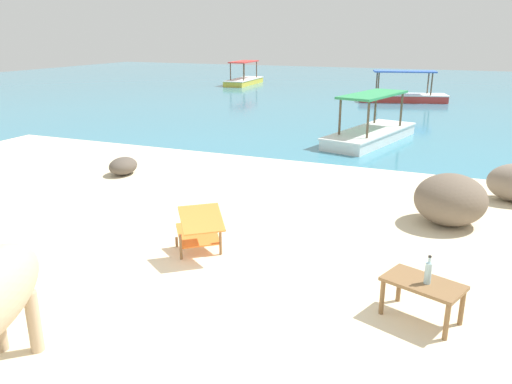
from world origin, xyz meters
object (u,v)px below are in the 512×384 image
object	(u,v)px
low_bench_table	(423,288)
boat_red	(402,95)
boat_yellow	(244,80)
deck_chair_near	(200,228)
boat_white	(371,132)
bottle	(428,272)

from	to	relation	value
low_bench_table	boat_red	bearing A→B (deg)	118.19
boat_red	low_bench_table	bearing A→B (deg)	-97.25
low_bench_table	boat_yellow	distance (m)	24.82
deck_chair_near	boat_yellow	size ratio (longest dim) A/B	0.25
boat_white	boat_red	bearing A→B (deg)	-164.03
deck_chair_near	boat_red	xyz separation A→B (m)	(0.41, 17.17, -0.13)
deck_chair_near	bottle	bearing A→B (deg)	-139.45
deck_chair_near	boat_red	bearing A→B (deg)	-40.49
boat_red	boat_white	bearing A→B (deg)	-103.14
bottle	boat_white	bearing A→B (deg)	103.76
bottle	deck_chair_near	world-z (taller)	bottle
bottle	deck_chair_near	xyz separation A→B (m)	(-2.84, 0.52, -0.16)
boat_red	boat_yellow	size ratio (longest dim) A/B	1.03
boat_red	boat_yellow	xyz separation A→B (m)	(-9.29, 4.22, 0.00)
low_bench_table	deck_chair_near	xyz separation A→B (m)	(-2.81, 0.50, 0.03)
low_bench_table	boat_red	xyz separation A→B (m)	(-2.40, 17.67, -0.10)
deck_chair_near	boat_white	bearing A→B (deg)	-43.95
boat_red	boat_yellow	world-z (taller)	same
bottle	boat_white	world-z (taller)	boat_white
deck_chair_near	boat_yellow	world-z (taller)	boat_yellow
deck_chair_near	boat_white	xyz separation A→B (m)	(0.70, 8.24, -0.13)
low_bench_table	deck_chair_near	world-z (taller)	deck_chair_near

